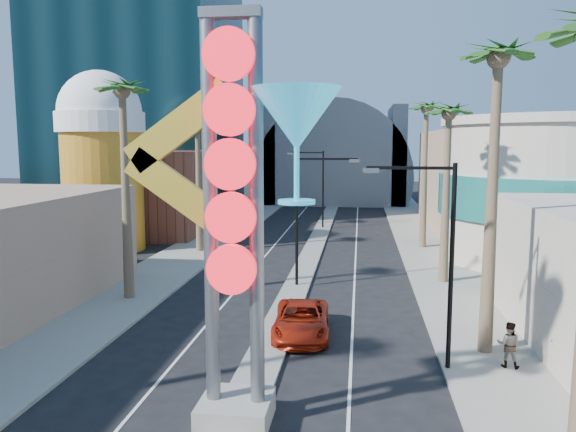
{
  "coord_description": "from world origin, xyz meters",
  "views": [
    {
      "loc": [
        3.74,
        -13.26,
        8.69
      ],
      "look_at": [
        -0.32,
        18.35,
        4.58
      ],
      "focal_mm": 35.0,
      "sensor_mm": 36.0,
      "label": 1
    }
  ],
  "objects_px": {
    "neon_sign": "(260,191)",
    "pedestrian_a": "(560,348)",
    "red_pickup": "(301,320)",
    "pedestrian_b": "(509,344)"
  },
  "relations": [
    {
      "from": "neon_sign",
      "to": "pedestrian_b",
      "type": "relative_size",
      "value": 7.04
    },
    {
      "from": "neon_sign",
      "to": "pedestrian_b",
      "type": "bearing_deg",
      "value": 31.86
    },
    {
      "from": "pedestrian_a",
      "to": "pedestrian_b",
      "type": "xyz_separation_m",
      "value": [
        -1.79,
        0.23,
        -0.02
      ]
    },
    {
      "from": "neon_sign",
      "to": "pedestrian_a",
      "type": "relative_size",
      "value": 6.93
    },
    {
      "from": "red_pickup",
      "to": "pedestrian_b",
      "type": "relative_size",
      "value": 2.99
    },
    {
      "from": "pedestrian_a",
      "to": "pedestrian_b",
      "type": "distance_m",
      "value": 1.8
    },
    {
      "from": "neon_sign",
      "to": "pedestrian_a",
      "type": "distance_m",
      "value": 13.25
    },
    {
      "from": "red_pickup",
      "to": "neon_sign",
      "type": "bearing_deg",
      "value": -96.27
    },
    {
      "from": "red_pickup",
      "to": "pedestrian_a",
      "type": "bearing_deg",
      "value": -20.94
    },
    {
      "from": "pedestrian_a",
      "to": "red_pickup",
      "type": "bearing_deg",
      "value": -17.89
    }
  ]
}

